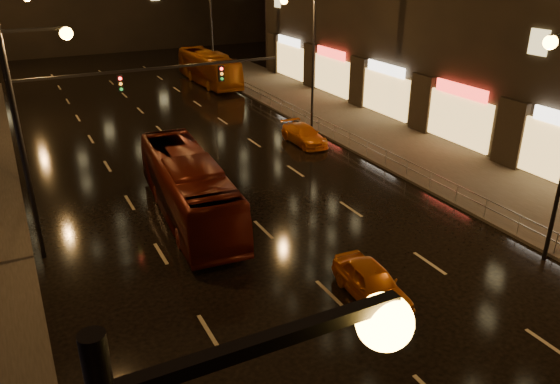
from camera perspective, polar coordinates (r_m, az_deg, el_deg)
name	(u,v)px	position (r m, az deg, el deg)	size (l,w,h in m)	color
ground	(195,163)	(34.67, -8.87, 2.97)	(140.00, 140.00, 0.00)	black
sidewalk_right	(417,153)	(36.91, 14.08, 3.95)	(7.00, 70.00, 0.15)	#38332D
traffic_signal	(102,98)	(32.18, -18.06, 9.30)	(15.31, 0.32, 6.20)	black
railing_right	(350,136)	(36.94, 7.28, 5.85)	(0.05, 56.00, 1.00)	#99999E
bus_red	(189,187)	(27.13, -9.54, 0.51)	(2.66, 11.39, 3.17)	#54140C
bus_curb	(209,68)	(56.11, -7.45, 12.72)	(2.64, 11.27, 3.14)	#A25210
taxi_near	(372,282)	(21.24, 9.56, -9.30)	(1.61, 4.00, 1.36)	#CC6513
taxi_far	(304,135)	(37.74, 2.54, 5.99)	(1.77, 4.36, 1.26)	orange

